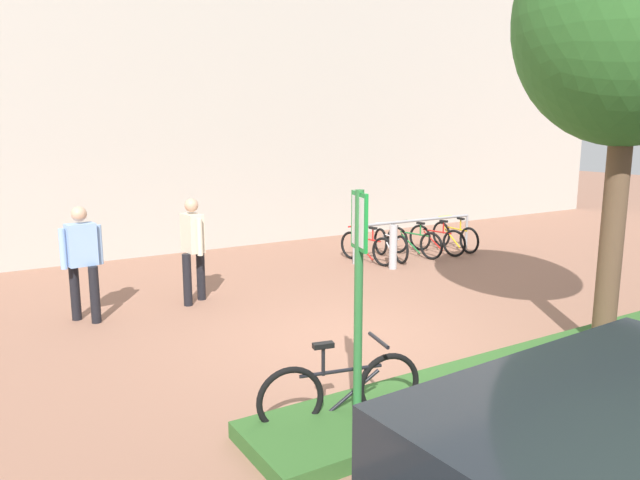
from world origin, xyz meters
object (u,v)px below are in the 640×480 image
tree_sidewalk (632,20)px  bollard_steel (393,247)px  bike_rack_cluster (414,241)px  person_casual_tan (82,257)px  person_shirt_white (193,244)px  bike_at_sign (341,390)px  parking_sign_post (359,278)px

tree_sidewalk → bollard_steel: size_ratio=6.17×
bike_rack_cluster → person_casual_tan: size_ratio=1.87×
person_casual_tan → person_shirt_white: same height
tree_sidewalk → bike_rack_cluster: tree_sidewalk is taller
bike_at_sign → person_shirt_white: person_shirt_white is taller
bollard_steel → bike_rack_cluster: bearing=32.3°
parking_sign_post → bollard_steel: size_ratio=2.57×
bike_at_sign → bollard_steel: (4.44, 4.86, 0.10)m
tree_sidewalk → bollard_steel: tree_sidewalk is taller
bollard_steel → tree_sidewalk: bearing=-96.8°
parking_sign_post → bike_at_sign: bearing=97.2°
tree_sidewalk → bike_rack_cluster: bearing=73.2°
tree_sidewalk → bollard_steel: (0.60, 5.05, -3.60)m
bike_rack_cluster → bollard_steel: 1.35m
person_casual_tan → bike_rack_cluster: bearing=8.0°
parking_sign_post → bike_rack_cluster: 8.13m
parking_sign_post → bollard_steel: 6.82m
bike_rack_cluster → person_shirt_white: bearing=-170.5°
tree_sidewalk → person_shirt_white: 6.81m
person_casual_tan → bike_at_sign: bearing=-71.8°
bike_rack_cluster → person_shirt_white: size_ratio=1.87×
bollard_steel → person_casual_tan: size_ratio=0.52×
parking_sign_post → bike_rack_cluster: bearing=46.3°
bike_at_sign → person_casual_tan: (-1.51, 4.59, 0.63)m
parking_sign_post → bike_rack_cluster: (5.56, 5.81, -1.17)m
tree_sidewalk → bike_at_sign: (-3.84, 0.19, -3.70)m
parking_sign_post → bike_rack_cluster: parking_sign_post is taller
parking_sign_post → person_shirt_white: bearing=88.0°
person_shirt_white → bike_at_sign: bearing=-92.5°
bike_at_sign → bollard_steel: bearing=47.6°
bike_at_sign → person_shirt_white: bearing=87.5°
parking_sign_post → tree_sidewalk: bearing=0.6°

